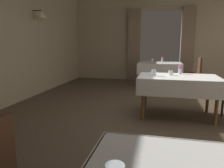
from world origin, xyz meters
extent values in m
plane|color=#4C3D2D|center=(0.00, 0.00, 0.00)|extent=(10.08, 10.08, 0.00)
cylinder|color=black|center=(-3.02, 1.20, 2.14)|extent=(0.24, 0.02, 0.02)
cone|color=beige|center=(-2.90, 1.20, 2.04)|extent=(0.26, 0.26, 0.18)
cube|color=tan|center=(-1.95, 4.20, 1.50)|extent=(2.50, 0.12, 3.00)
cube|color=tan|center=(1.95, 4.20, 1.50)|extent=(2.50, 0.12, 3.00)
cube|color=tan|center=(0.00, 4.20, 2.75)|extent=(1.40, 0.12, 0.50)
cube|color=#7F6B56|center=(-0.92, 4.06, 1.28)|extent=(0.44, 0.14, 2.56)
cube|color=#7F6B56|center=(0.92, 4.06, 1.28)|extent=(0.44, 0.14, 2.56)
cube|color=white|center=(0.29, -2.46, 0.61)|extent=(1.24, 0.02, 0.27)
cylinder|color=brown|center=(-0.26, -0.12, 0.35)|extent=(0.06, 0.06, 0.71)
cylinder|color=brown|center=(0.94, -0.12, 0.35)|extent=(0.06, 0.06, 0.71)
cylinder|color=brown|center=(-0.26, 0.53, 0.35)|extent=(0.06, 0.06, 0.71)
cylinder|color=brown|center=(0.94, 0.53, 0.35)|extent=(0.06, 0.06, 0.71)
cube|color=brown|center=(0.34, 0.21, 0.72)|extent=(1.35, 0.82, 0.03)
cube|color=white|center=(0.34, 0.21, 0.74)|extent=(1.41, 0.88, 0.01)
cube|color=white|center=(0.34, -0.23, 0.60)|extent=(1.41, 0.02, 0.29)
cube|color=white|center=(0.34, 0.64, 0.60)|extent=(1.41, 0.02, 0.29)
cube|color=white|center=(-0.37, 0.21, 0.60)|extent=(0.02, 0.88, 0.29)
cube|color=white|center=(1.05, 0.21, 0.60)|extent=(0.02, 0.88, 0.29)
cylinder|color=brown|center=(-0.54, 2.71, 0.35)|extent=(0.06, 0.06, 0.71)
cylinder|color=brown|center=(0.56, 2.71, 0.35)|extent=(0.06, 0.06, 0.71)
cylinder|color=brown|center=(-0.54, 3.45, 0.35)|extent=(0.06, 0.06, 0.71)
cylinder|color=brown|center=(0.56, 3.45, 0.35)|extent=(0.06, 0.06, 0.71)
cube|color=brown|center=(0.01, 3.08, 0.72)|extent=(1.27, 0.90, 0.03)
cube|color=white|center=(0.01, 3.08, 0.74)|extent=(1.33, 0.96, 0.01)
cube|color=white|center=(0.01, 2.60, 0.58)|extent=(1.33, 0.02, 0.33)
cube|color=white|center=(0.01, 3.56, 0.58)|extent=(1.33, 0.02, 0.33)
cube|color=white|center=(-0.65, 3.08, 0.58)|extent=(0.02, 0.96, 0.33)
cube|color=white|center=(0.67, 3.08, 0.58)|extent=(0.02, 0.96, 0.33)
cylinder|color=black|center=(1.17, 0.37, 0.21)|extent=(0.04, 0.04, 0.42)
cylinder|color=black|center=(0.79, 2.83, 0.21)|extent=(0.04, 0.04, 0.42)
cylinder|color=black|center=(0.79, 3.21, 0.21)|extent=(0.04, 0.04, 0.42)
cylinder|color=black|center=(1.17, 2.83, 0.21)|extent=(0.04, 0.04, 0.42)
cylinder|color=black|center=(1.17, 3.21, 0.21)|extent=(0.04, 0.04, 0.42)
cube|color=#513323|center=(0.98, 3.02, 0.43)|extent=(0.44, 0.44, 0.06)
cube|color=#513323|center=(1.18, 3.02, 0.69)|extent=(0.05, 0.42, 0.48)
cylinder|color=silver|center=(0.39, 0.51, 0.80)|extent=(0.06, 0.06, 0.11)
sphere|color=#D84C8C|center=(0.39, 0.51, 0.89)|extent=(0.07, 0.07, 0.07)
cylinder|color=silver|center=(-0.09, 0.14, 0.81)|extent=(0.08, 0.08, 0.12)
cylinder|color=silver|center=(0.21, 0.32, 0.79)|extent=(0.08, 0.08, 0.08)
cylinder|color=silver|center=(0.09, 3.32, 0.80)|extent=(0.06, 0.06, 0.11)
sphere|color=#D84C8C|center=(0.09, 3.32, 0.89)|extent=(0.07, 0.07, 0.07)
cylinder|color=silver|center=(-0.23, 3.29, 0.80)|extent=(0.08, 0.08, 0.11)
camera|label=1|loc=(0.00, -3.71, 1.32)|focal=33.72mm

